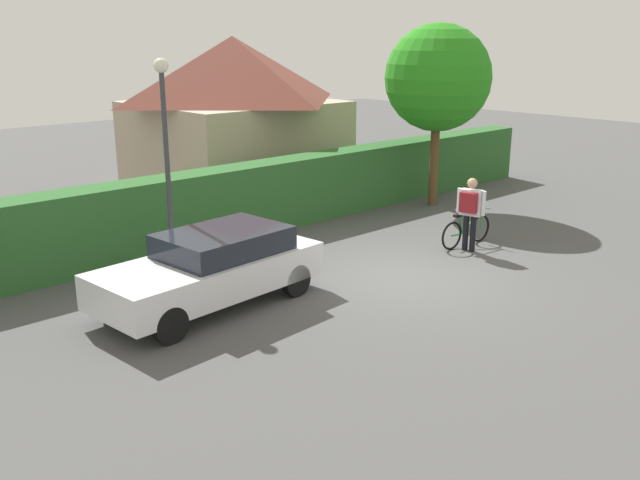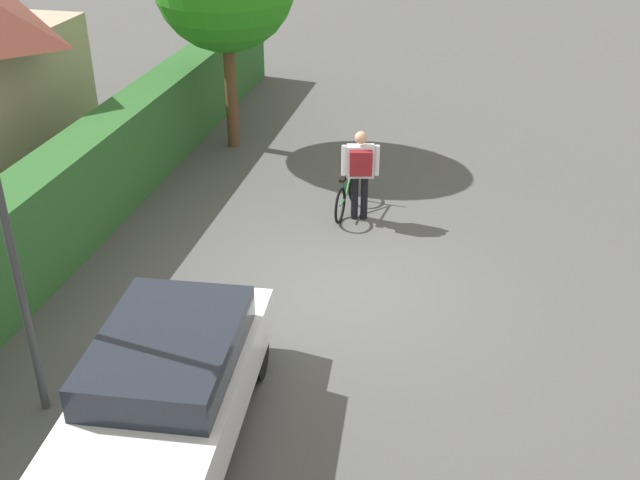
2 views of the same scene
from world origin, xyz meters
The scene contains 6 objects.
ground_plane centered at (0.00, 0.00, 0.00)m, with size 60.00×60.00×0.00m, color #4B4B4B.
hedge_row centered at (0.00, 4.88, 0.86)m, with size 21.59×0.90×1.73m, color #2B5E29.
parked_car_near centered at (-3.72, 1.42, 0.74)m, with size 4.37×2.10×1.37m.
bicycle centered at (2.80, 0.50, 0.37)m, with size 1.71×0.50×0.88m.
person_rider centered at (2.48, 0.21, 1.04)m, with size 0.43×0.67×1.71m.
street_lamp centered at (-3.50, 3.17, 2.82)m, with size 0.28×0.28×4.38m.
Camera 2 is at (-10.03, -1.82, 6.51)m, focal length 43.01 mm.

